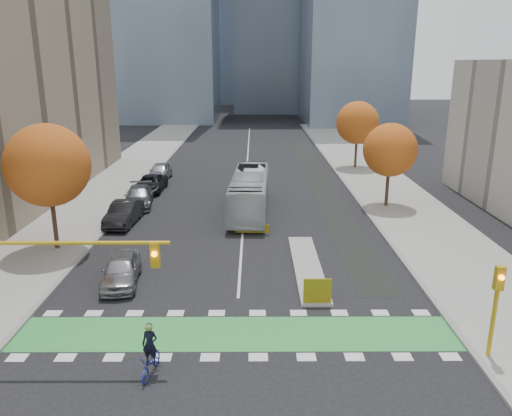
{
  "coord_description": "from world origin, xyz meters",
  "views": [
    {
      "loc": [
        0.84,
        -18.53,
        11.76
      ],
      "look_at": [
        0.95,
        11.46,
        3.0
      ],
      "focal_mm": 35.0,
      "sensor_mm": 36.0,
      "label": 1
    }
  ],
  "objects_px": {
    "hazard_board": "(317,291)",
    "cyclist": "(151,358)",
    "tree_east_far": "(358,123)",
    "parked_car_d": "(150,184)",
    "tree_east_near": "(390,150)",
    "parked_car_a": "(121,270)",
    "parked_car_b": "(124,213)",
    "parked_car_e": "(160,171)",
    "traffic_signal_east": "(496,298)",
    "parked_car_c": "(139,197)",
    "tree_west": "(48,165)",
    "traffic_signal_west": "(30,269)",
    "bus": "(250,192)"
  },
  "relations": [
    {
      "from": "tree_east_far",
      "to": "parked_car_b",
      "type": "relative_size",
      "value": 1.48
    },
    {
      "from": "tree_west",
      "to": "parked_car_a",
      "type": "bearing_deg",
      "value": -42.97
    },
    {
      "from": "parked_car_b",
      "to": "parked_car_c",
      "type": "bearing_deg",
      "value": 93.14
    },
    {
      "from": "tree_east_near",
      "to": "parked_car_d",
      "type": "distance_m",
      "value": 22.09
    },
    {
      "from": "cyclist",
      "to": "parked_car_d",
      "type": "relative_size",
      "value": 0.41
    },
    {
      "from": "tree_east_near",
      "to": "traffic_signal_west",
      "type": "relative_size",
      "value": 0.83
    },
    {
      "from": "parked_car_a",
      "to": "parked_car_c",
      "type": "height_order",
      "value": "parked_car_c"
    },
    {
      "from": "cyclist",
      "to": "bus",
      "type": "relative_size",
      "value": 0.18
    },
    {
      "from": "tree_east_far",
      "to": "parked_car_e",
      "type": "xyz_separation_m",
      "value": [
        -21.5,
        -5.54,
        -4.39
      ]
    },
    {
      "from": "traffic_signal_east",
      "to": "parked_car_c",
      "type": "height_order",
      "value": "traffic_signal_east"
    },
    {
      "from": "tree_west",
      "to": "tree_east_near",
      "type": "xyz_separation_m",
      "value": [
        24.0,
        10.0,
        -0.75
      ]
    },
    {
      "from": "parked_car_a",
      "to": "tree_east_far",
      "type": "bearing_deg",
      "value": 52.06
    },
    {
      "from": "traffic_signal_west",
      "to": "parked_car_e",
      "type": "height_order",
      "value": "traffic_signal_west"
    },
    {
      "from": "tree_east_near",
      "to": "parked_car_d",
      "type": "relative_size",
      "value": 1.32
    },
    {
      "from": "traffic_signal_east",
      "to": "parked_car_e",
      "type": "height_order",
      "value": "traffic_signal_east"
    },
    {
      "from": "tree_west",
      "to": "tree_east_near",
      "type": "bearing_deg",
      "value": 22.62
    },
    {
      "from": "hazard_board",
      "to": "cyclist",
      "type": "bearing_deg",
      "value": -141.38
    },
    {
      "from": "tree_east_near",
      "to": "cyclist",
      "type": "xyz_separation_m",
      "value": [
        -15.19,
        -23.54,
        -4.14
      ]
    },
    {
      "from": "tree_east_far",
      "to": "parked_car_b",
      "type": "distance_m",
      "value": 30.06
    },
    {
      "from": "hazard_board",
      "to": "tree_east_far",
      "type": "distance_m",
      "value": 35.13
    },
    {
      "from": "parked_car_c",
      "to": "parked_car_e",
      "type": "relative_size",
      "value": 1.11
    },
    {
      "from": "tree_east_far",
      "to": "parked_car_a",
      "type": "bearing_deg",
      "value": -121.4
    },
    {
      "from": "traffic_signal_west",
      "to": "hazard_board",
      "type": "bearing_deg",
      "value": 21.55
    },
    {
      "from": "hazard_board",
      "to": "tree_east_far",
      "type": "height_order",
      "value": "tree_east_far"
    },
    {
      "from": "traffic_signal_west",
      "to": "parked_car_d",
      "type": "bearing_deg",
      "value": 92.19
    },
    {
      "from": "tree_east_far",
      "to": "parked_car_d",
      "type": "bearing_deg",
      "value": -153.89
    },
    {
      "from": "parked_car_e",
      "to": "parked_car_b",
      "type": "bearing_deg",
      "value": -88.21
    },
    {
      "from": "tree_west",
      "to": "parked_car_b",
      "type": "bearing_deg",
      "value": 61.22
    },
    {
      "from": "traffic_signal_west",
      "to": "parked_car_d",
      "type": "distance_m",
      "value": 28.18
    },
    {
      "from": "bus",
      "to": "parked_car_a",
      "type": "height_order",
      "value": "bus"
    },
    {
      "from": "parked_car_e",
      "to": "parked_car_d",
      "type": "bearing_deg",
      "value": -88.21
    },
    {
      "from": "hazard_board",
      "to": "parked_car_b",
      "type": "bearing_deg",
      "value": 134.43
    },
    {
      "from": "traffic_signal_west",
      "to": "parked_car_e",
      "type": "relative_size",
      "value": 1.7
    },
    {
      "from": "parked_car_a",
      "to": "parked_car_b",
      "type": "bearing_deg",
      "value": 96.75
    },
    {
      "from": "parked_car_c",
      "to": "parked_car_d",
      "type": "height_order",
      "value": "parked_car_c"
    },
    {
      "from": "tree_east_far",
      "to": "cyclist",
      "type": "distance_m",
      "value": 42.78
    },
    {
      "from": "tree_east_near",
      "to": "bus",
      "type": "bearing_deg",
      "value": -173.44
    },
    {
      "from": "hazard_board",
      "to": "tree_west",
      "type": "height_order",
      "value": "tree_west"
    },
    {
      "from": "cyclist",
      "to": "parked_car_e",
      "type": "height_order",
      "value": "cyclist"
    },
    {
      "from": "hazard_board",
      "to": "parked_car_e",
      "type": "xyz_separation_m",
      "value": [
        -13.0,
        28.26,
        0.05
      ]
    },
    {
      "from": "tree_east_near",
      "to": "parked_car_e",
      "type": "relative_size",
      "value": 1.41
    },
    {
      "from": "hazard_board",
      "to": "parked_car_a",
      "type": "xyz_separation_m",
      "value": [
        -10.5,
        2.68,
        0.0
      ]
    },
    {
      "from": "traffic_signal_west",
      "to": "parked_car_d",
      "type": "relative_size",
      "value": 1.59
    },
    {
      "from": "hazard_board",
      "to": "parked_car_c",
      "type": "bearing_deg",
      "value": 125.45
    },
    {
      "from": "tree_west",
      "to": "parked_car_b",
      "type": "distance_m",
      "value": 7.84
    },
    {
      "from": "traffic_signal_east",
      "to": "parked_car_a",
      "type": "xyz_separation_m",
      "value": [
        -17.0,
        7.38,
        -1.93
      ]
    },
    {
      "from": "tree_east_near",
      "to": "parked_car_a",
      "type": "distance_m",
      "value": 24.24
    },
    {
      "from": "tree_east_far",
      "to": "parked_car_b",
      "type": "height_order",
      "value": "tree_east_far"
    },
    {
      "from": "cyclist",
      "to": "parked_car_d",
      "type": "distance_m",
      "value": 29.58
    },
    {
      "from": "tree_east_near",
      "to": "parked_car_d",
      "type": "height_order",
      "value": "tree_east_near"
    }
  ]
}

